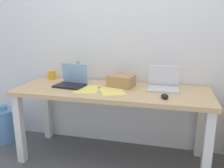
# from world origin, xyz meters

# --- Properties ---
(ground_plane) EXTENTS (8.00, 8.00, 0.00)m
(ground_plane) POSITION_xyz_m (0.00, 0.00, 0.00)
(ground_plane) COLOR #515459
(back_wall) EXTENTS (5.20, 0.08, 2.60)m
(back_wall) POSITION_xyz_m (0.00, 0.39, 1.30)
(back_wall) COLOR white
(back_wall) RESTS_ON ground
(desk) EXTENTS (1.82, 0.65, 0.73)m
(desk) POSITION_xyz_m (0.00, 0.00, 0.63)
(desk) COLOR tan
(desk) RESTS_ON ground
(laptop_left) EXTENTS (0.31, 0.25, 0.21)m
(laptop_left) POSITION_xyz_m (-0.42, 0.03, 0.78)
(laptop_left) COLOR black
(laptop_left) RESTS_ON desk
(laptop_right) EXTENTS (0.29, 0.24, 0.22)m
(laptop_right) POSITION_xyz_m (0.47, 0.11, 0.78)
(laptop_right) COLOR silver
(laptop_right) RESTS_ON desk
(beer_bottle) EXTENTS (0.06, 0.06, 0.22)m
(beer_bottle) POSITION_xyz_m (-0.41, 0.21, 0.82)
(beer_bottle) COLOR #99B7C1
(beer_bottle) RESTS_ON desk
(computer_mouse) EXTENTS (0.07, 0.11, 0.03)m
(computer_mouse) POSITION_xyz_m (0.49, -0.16, 0.75)
(computer_mouse) COLOR black
(computer_mouse) RESTS_ON desk
(cardboard_box) EXTENTS (0.28, 0.24, 0.11)m
(cardboard_box) POSITION_xyz_m (0.06, 0.12, 0.79)
(cardboard_box) COLOR tan
(cardboard_box) RESTS_ON desk
(coffee_mug) EXTENTS (0.08, 0.08, 0.09)m
(coffee_mug) POSITION_xyz_m (-0.74, 0.23, 0.78)
(coffee_mug) COLOR gold
(coffee_mug) RESTS_ON desk
(paper_sheet_center) EXTENTS (0.32, 0.36, 0.00)m
(paper_sheet_center) POSITION_xyz_m (0.01, -0.06, 0.73)
(paper_sheet_center) COLOR #F4E06B
(paper_sheet_center) RESTS_ON desk
(paper_yellow_folder) EXTENTS (0.23, 0.31, 0.00)m
(paper_yellow_folder) POSITION_xyz_m (-0.22, -0.06, 0.73)
(paper_yellow_folder) COLOR #F4E06B
(paper_yellow_folder) RESTS_ON desk
(water_cooler_jug) EXTENTS (0.26, 0.26, 0.43)m
(water_cooler_jug) POSITION_xyz_m (-1.29, 0.06, 0.19)
(water_cooler_jug) COLOR #598CC6
(water_cooler_jug) RESTS_ON ground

